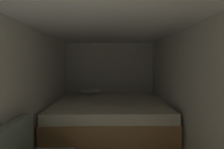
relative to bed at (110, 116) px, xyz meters
The scene contains 5 objects.
wall_back 1.28m from the bed, 89.78° to the left, with size 2.41×0.05×1.98m, color silver.
wall_left 1.90m from the bed, 131.14° to the right, with size 0.05×4.85×1.98m, color silver.
wall_right 1.91m from the bed, 48.65° to the right, with size 0.05×4.85×1.98m, color silver.
ceiling_slab 2.14m from the bed, 89.82° to the right, with size 2.41×4.85×0.05m, color white.
bed is the anchor object (origin of this frame).
Camera 1 is at (-0.00, -0.58, 1.45)m, focal length 28.61 mm.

